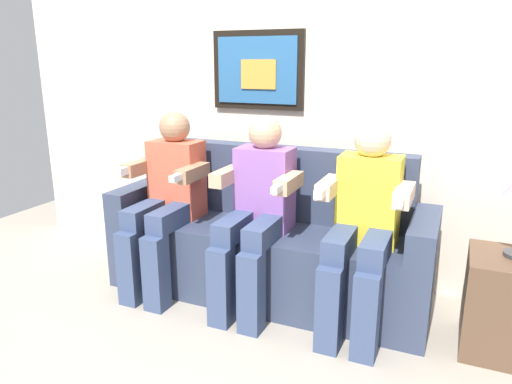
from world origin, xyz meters
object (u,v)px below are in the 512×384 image
(person_in_middle, at_px, (257,208))
(couch, at_px, (267,246))
(side_table_right, at_px, (508,305))
(person_on_left, at_px, (167,196))
(person_on_right, at_px, (363,221))

(person_in_middle, bearing_deg, couch, 90.17)
(side_table_right, bearing_deg, couch, 175.41)
(couch, distance_m, person_on_left, 0.69)
(person_on_left, xyz_separation_m, side_table_right, (1.92, 0.06, -0.36))
(couch, distance_m, person_in_middle, 0.34)
(person_on_right, xyz_separation_m, side_table_right, (0.72, 0.06, -0.36))
(couch, bearing_deg, side_table_right, -4.59)
(person_in_middle, distance_m, side_table_right, 1.37)
(person_in_middle, bearing_deg, person_on_right, -0.04)
(person_on_left, xyz_separation_m, person_in_middle, (0.60, 0.00, -0.00))
(person_on_left, relative_size, person_in_middle, 1.00)
(person_in_middle, xyz_separation_m, person_on_right, (0.60, -0.00, 0.00))
(side_table_right, bearing_deg, person_on_left, -178.17)
(couch, height_order, person_in_middle, person_in_middle)
(person_in_middle, height_order, side_table_right, person_in_middle)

